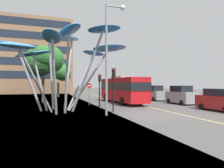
# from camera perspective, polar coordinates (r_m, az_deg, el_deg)

# --- Properties ---
(ground) EXTENTS (120.00, 240.00, 0.10)m
(ground) POSITION_cam_1_polar(r_m,az_deg,el_deg) (15.94, 9.37, -9.16)
(ground) COLOR #54514F
(red_bus) EXTENTS (2.89, 10.89, 3.50)m
(red_bus) POSITION_cam_1_polar(r_m,az_deg,el_deg) (26.10, 2.90, -1.29)
(red_bus) COLOR red
(red_bus) RESTS_ON ground
(leaf_sculpture) EXTENTS (11.77, 11.89, 8.31)m
(leaf_sculpture) POSITION_cam_1_polar(r_m,az_deg,el_deg) (18.89, -14.78, 10.47)
(leaf_sculpture) COLOR #9EA0A5
(leaf_sculpture) RESTS_ON ground
(traffic_light_kerb_near) EXTENTS (0.28, 0.42, 3.87)m
(traffic_light_kerb_near) POSITION_cam_1_polar(r_m,az_deg,el_deg) (17.25, 0.44, 1.01)
(traffic_light_kerb_near) COLOR black
(traffic_light_kerb_near) RESTS_ON ground
(traffic_light_kerb_far) EXTENTS (0.28, 0.42, 3.56)m
(traffic_light_kerb_far) POSITION_cam_1_polar(r_m,az_deg,el_deg) (21.77, -3.61, 0.22)
(traffic_light_kerb_far) COLOR black
(traffic_light_kerb_far) RESTS_ON ground
(car_parked_near) EXTENTS (1.92, 4.53, 2.06)m
(car_parked_near) POSITION_cam_1_polar(r_m,az_deg,el_deg) (20.71, 28.91, -4.20)
(car_parked_near) COLOR maroon
(car_parked_near) RESTS_ON ground
(car_parked_mid) EXTENTS (2.07, 4.12, 2.30)m
(car_parked_mid) POSITION_cam_1_polar(r_m,az_deg,el_deg) (25.96, 19.44, -3.15)
(car_parked_mid) COLOR gray
(car_parked_mid) RESTS_ON ground
(car_parked_far) EXTENTS (2.01, 4.01, 2.29)m
(car_parked_far) POSITION_cam_1_polar(r_m,az_deg,el_deg) (30.69, 12.29, -2.70)
(car_parked_far) COLOR gray
(car_parked_far) RESTS_ON ground
(car_side_street) EXTENTS (1.95, 4.39, 2.18)m
(car_side_street) POSITION_cam_1_polar(r_m,az_deg,el_deg) (36.51, 6.27, -2.35)
(car_side_street) COLOR silver
(car_side_street) RESTS_ON ground
(car_far_side) EXTENTS (1.91, 4.03, 2.21)m
(car_far_side) POSITION_cam_1_polar(r_m,az_deg,el_deg) (42.19, 3.74, -2.04)
(car_far_side) COLOR navy
(car_far_side) RESTS_ON ground
(street_lamp) EXTENTS (1.71, 0.44, 8.92)m
(street_lamp) POSITION_cam_1_polar(r_m,az_deg,el_deg) (15.91, -0.46, 11.18)
(street_lamp) COLOR gray
(street_lamp) RESTS_ON ground
(tree_pavement_near) EXTENTS (5.27, 4.28, 7.78)m
(tree_pavement_near) POSITION_cam_1_polar(r_m,az_deg,el_deg) (28.11, -19.14, 6.67)
(tree_pavement_near) COLOR brown
(tree_pavement_near) RESTS_ON ground
(tree_pavement_far) EXTENTS (3.85, 4.81, 7.41)m
(tree_pavement_far) POSITION_cam_1_polar(r_m,az_deg,el_deg) (40.02, -14.89, 3.93)
(tree_pavement_far) COLOR brown
(tree_pavement_far) RESTS_ON ground
(no_entry_sign) EXTENTS (0.60, 0.12, 2.60)m
(no_entry_sign) POSITION_cam_1_polar(r_m,az_deg,el_deg) (23.28, -6.60, -1.89)
(no_entry_sign) COLOR gray
(no_entry_sign) RESTS_ON ground
(backdrop_building) EXTENTS (22.18, 12.96, 20.07)m
(backdrop_building) POSITION_cam_1_polar(r_m,az_deg,el_deg) (60.38, -22.64, 7.13)
(backdrop_building) COLOR #936B4C
(backdrop_building) RESTS_ON ground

